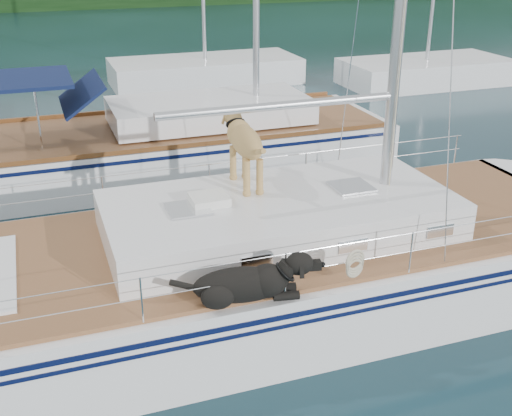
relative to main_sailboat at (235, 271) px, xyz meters
name	(u,v)px	position (x,y,z in m)	size (l,w,h in m)	color
ground	(230,310)	(-0.09, 0.00, -0.69)	(120.00, 120.00, 0.00)	black
main_sailboat	(235,271)	(0.00, 0.00, 0.00)	(12.00, 3.97, 14.01)	white
neighbor_sailboat	(168,147)	(0.39, 6.61, -0.06)	(11.00, 3.50, 13.30)	white
bg_boat_center	(205,71)	(3.91, 16.00, -0.24)	(7.20, 3.00, 11.65)	white
bg_boat_east	(426,72)	(11.91, 13.00, -0.23)	(6.40, 3.00, 11.65)	white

